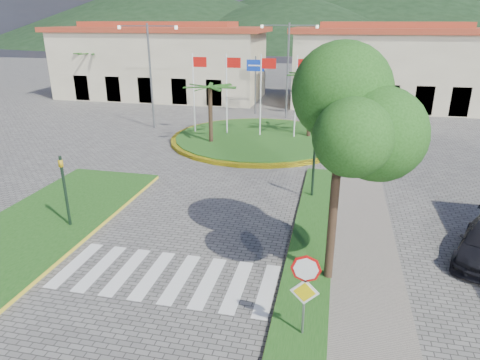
% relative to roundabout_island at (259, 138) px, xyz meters
% --- Properties ---
extents(sidewalk_right, '(4.00, 28.00, 0.15)m').
position_rel_roundabout_island_xyz_m(sidewalk_right, '(6.00, -20.00, -0.09)').
color(sidewalk_right, gray).
rests_on(sidewalk_right, ground).
extents(verge_right, '(1.60, 28.00, 0.18)m').
position_rel_roundabout_island_xyz_m(verge_right, '(4.80, -20.00, -0.08)').
color(verge_right, '#1C4E16').
rests_on(verge_right, ground).
extents(median_left, '(5.00, 14.00, 0.18)m').
position_rel_roundabout_island_xyz_m(median_left, '(-6.50, -16.00, -0.08)').
color(median_left, '#1C4E16').
rests_on(median_left, ground).
extents(crosswalk, '(8.00, 3.00, 0.01)m').
position_rel_roundabout_island_xyz_m(crosswalk, '(-0.00, -18.00, -0.16)').
color(crosswalk, silver).
rests_on(crosswalk, ground).
extents(roundabout_island, '(12.70, 12.70, 6.00)m').
position_rel_roundabout_island_xyz_m(roundabout_island, '(0.00, 0.00, 0.00)').
color(roundabout_island, yellow).
rests_on(roundabout_island, ground).
extents(stop_sign, '(0.80, 0.11, 2.65)m').
position_rel_roundabout_island_xyz_m(stop_sign, '(4.90, -20.04, 1.62)').
color(stop_sign, slate).
rests_on(stop_sign, ground).
extents(deciduous_tree, '(3.60, 3.60, 6.80)m').
position_rel_roundabout_island_xyz_m(deciduous_tree, '(5.50, -17.00, 5.01)').
color(deciduous_tree, black).
rests_on(deciduous_tree, ground).
extents(traffic_light_left, '(0.15, 0.18, 3.20)m').
position_rel_roundabout_island_xyz_m(traffic_light_left, '(-5.20, -15.50, 1.77)').
color(traffic_light_left, black).
rests_on(traffic_light_left, ground).
extents(traffic_light_right, '(0.15, 0.18, 3.20)m').
position_rel_roundabout_island_xyz_m(traffic_light_right, '(4.50, -10.00, 1.77)').
color(traffic_light_right, black).
rests_on(traffic_light_right, ground).
extents(traffic_light_far, '(0.18, 0.15, 3.20)m').
position_rel_roundabout_island_xyz_m(traffic_light_far, '(8.00, 4.00, 1.77)').
color(traffic_light_far, black).
rests_on(traffic_light_far, ground).
extents(direction_sign_west, '(1.60, 0.14, 5.20)m').
position_rel_roundabout_island_xyz_m(direction_sign_west, '(-2.00, 8.97, 3.36)').
color(direction_sign_west, slate).
rests_on(direction_sign_west, ground).
extents(direction_sign_east, '(1.60, 0.14, 5.20)m').
position_rel_roundabout_island_xyz_m(direction_sign_east, '(3.00, 8.97, 3.36)').
color(direction_sign_east, slate).
rests_on(direction_sign_east, ground).
extents(street_lamp_centre, '(4.80, 0.16, 8.00)m').
position_rel_roundabout_island_xyz_m(street_lamp_centre, '(1.00, 8.00, 4.33)').
color(street_lamp_centre, slate).
rests_on(street_lamp_centre, ground).
extents(street_lamp_west, '(4.80, 0.16, 8.00)m').
position_rel_roundabout_island_xyz_m(street_lamp_west, '(-9.00, 2.00, 4.33)').
color(street_lamp_west, slate).
rests_on(street_lamp_west, ground).
extents(building_left, '(23.32, 9.54, 8.05)m').
position_rel_roundabout_island_xyz_m(building_left, '(-14.00, 16.00, 3.73)').
color(building_left, '#BDB18F').
rests_on(building_left, ground).
extents(building_right, '(19.08, 9.54, 8.05)m').
position_rel_roundabout_island_xyz_m(building_right, '(10.00, 16.00, 3.73)').
color(building_right, '#BDB18F').
rests_on(building_right, ground).
extents(hill_far_west, '(140.00, 140.00, 22.00)m').
position_rel_roundabout_island_xyz_m(hill_far_west, '(-55.00, 118.00, 10.83)').
color(hill_far_west, black).
rests_on(hill_far_west, ground).
extents(hill_near_back, '(110.00, 110.00, 16.00)m').
position_rel_roundabout_island_xyz_m(hill_near_back, '(-10.00, 108.00, 7.83)').
color(hill_near_back, black).
rests_on(hill_near_back, ground).
extents(white_van, '(4.61, 2.75, 1.20)m').
position_rel_roundabout_island_xyz_m(white_van, '(-6.75, 14.48, 0.43)').
color(white_van, '#BABABC').
rests_on(white_van, ground).
extents(car_dark_a, '(3.84, 1.71, 1.28)m').
position_rel_roundabout_island_xyz_m(car_dark_a, '(-8.00, 14.88, 0.47)').
color(car_dark_a, black).
rests_on(car_dark_a, ground).
extents(car_dark_b, '(4.06, 1.85, 1.29)m').
position_rel_roundabout_island_xyz_m(car_dark_b, '(10.08, 14.74, 0.48)').
color(car_dark_b, black).
rests_on(car_dark_b, ground).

